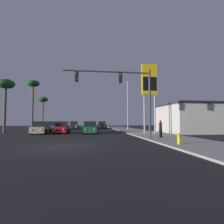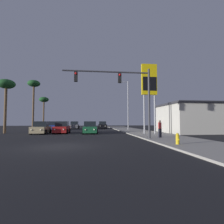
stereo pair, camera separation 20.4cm
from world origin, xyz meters
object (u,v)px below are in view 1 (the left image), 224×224
(car_green, at_px, (90,128))
(gas_station_sign, at_px, (149,83))
(car_black, at_px, (102,125))
(pedestrian_on_sidewalk, at_px, (160,128))
(palm_tree_far, at_px, (43,101))
(traffic_light_mast, at_px, (125,88))
(palm_tree_mid, at_px, (33,86))
(palm_tree_near, at_px, (6,86))
(fire_hydrant, at_px, (179,139))
(car_tan, at_px, (41,128))
(street_lamp, at_px, (127,103))
(car_blue, at_px, (53,126))
(car_grey, at_px, (74,125))
(car_red, at_px, (62,128))

(car_green, bearing_deg, gas_station_sign, 160.53)
(car_black, bearing_deg, pedestrian_on_sidewalk, 98.56)
(car_black, xyz_separation_m, palm_tree_far, (-14.66, 4.97, 6.10))
(car_green, relative_size, traffic_light_mast, 0.54)
(car_green, relative_size, palm_tree_mid, 0.44)
(palm_tree_near, bearing_deg, fire_hydrant, -39.56)
(gas_station_sign, relative_size, palm_tree_near, 1.18)
(palm_tree_mid, xyz_separation_m, palm_tree_far, (-0.62, 10.00, -1.75))
(car_tan, distance_m, gas_station_sign, 15.59)
(palm_tree_near, bearing_deg, palm_tree_far, 90.12)
(street_lamp, xyz_separation_m, gas_station_sign, (0.85, -9.76, 1.50))
(car_tan, relative_size, street_lamp, 0.48)
(traffic_light_mast, xyz_separation_m, palm_tree_far, (-15.06, 30.34, 2.09))
(car_blue, distance_m, palm_tree_mid, 9.17)
(car_tan, xyz_separation_m, palm_tree_far, (-5.33, 21.45, 6.10))
(traffic_light_mast, bearing_deg, car_green, 109.99)
(car_grey, distance_m, car_green, 16.98)
(car_green, xyz_separation_m, palm_tree_far, (-11.88, 21.60, 6.10))
(car_tan, relative_size, traffic_light_mast, 0.54)
(fire_hydrant, distance_m, palm_tree_mid, 31.23)
(gas_station_sign, distance_m, pedestrian_on_sidewalk, 7.77)
(car_grey, relative_size, car_tan, 1.00)
(car_blue, xyz_separation_m, car_red, (2.99, -8.78, 0.00))
(traffic_light_mast, bearing_deg, palm_tree_near, 145.45)
(street_lamp, relative_size, palm_tree_near, 1.18)
(palm_tree_mid, xyz_separation_m, palm_tree_near, (-0.58, -10.00, -2.01))
(car_black, distance_m, palm_tree_near, 21.76)
(car_green, distance_m, street_lamp, 10.64)
(car_blue, xyz_separation_m, traffic_light_mast, (10.10, -18.41, 4.00))
(palm_tree_mid, bearing_deg, car_green, -45.85)
(gas_station_sign, bearing_deg, fire_hydrant, -98.87)
(car_green, distance_m, car_black, 16.85)
(street_lamp, xyz_separation_m, palm_tree_mid, (-18.01, 4.62, 3.49))
(car_red, bearing_deg, palm_tree_far, -68.40)
(car_blue, distance_m, car_black, 11.94)
(traffic_light_mast, bearing_deg, gas_station_sign, 53.42)
(palm_tree_far, bearing_deg, traffic_light_mast, -63.60)
(fire_hydrant, distance_m, palm_tree_far, 39.57)
(car_tan, xyz_separation_m, pedestrian_on_sidewalk, (13.33, -8.26, 0.27))
(street_lamp, height_order, palm_tree_far, street_lamp)
(palm_tree_far, bearing_deg, car_red, -69.02)
(car_red, relative_size, fire_hydrant, 5.68)
(car_black, relative_size, gas_station_sign, 0.48)
(pedestrian_on_sidewalk, bearing_deg, palm_tree_far, 122.13)
(car_grey, xyz_separation_m, car_green, (3.65, -16.58, 0.00))
(gas_station_sign, bearing_deg, street_lamp, 95.00)
(car_tan, distance_m, palm_tree_far, 22.93)
(car_black, xyz_separation_m, palm_tree_near, (-14.62, -15.03, 5.84))
(fire_hydrant, bearing_deg, car_tan, 133.37)
(car_red, xyz_separation_m, gas_station_sign, (11.54, -3.67, 5.86))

